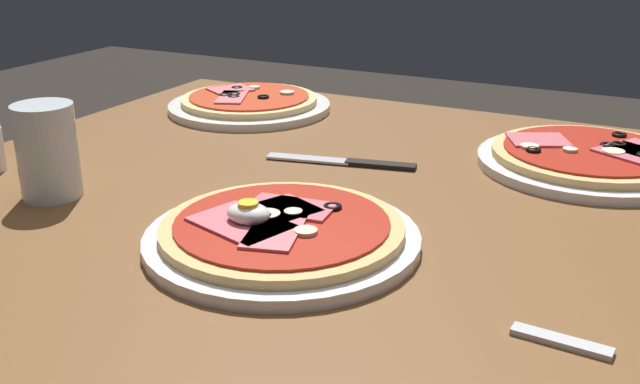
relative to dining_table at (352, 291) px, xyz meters
name	(u,v)px	position (x,y,z in m)	size (l,w,h in m)	color
dining_table	(352,291)	(0.00, 0.00, 0.00)	(1.05, 0.89, 0.75)	brown
pizza_foreground	(281,233)	(-0.01, -0.15, 0.13)	(0.27, 0.27, 0.05)	white
pizza_across_left	(589,158)	(0.22, 0.23, 0.13)	(0.28, 0.28, 0.03)	white
pizza_across_right	(249,103)	(-0.31, 0.28, 0.13)	(0.26, 0.26, 0.03)	white
water_glass_far	(48,157)	(-0.31, -0.15, 0.17)	(0.07, 0.07, 0.11)	silver
fork	(601,352)	(0.30, -0.21, 0.12)	(0.16, 0.03, 0.00)	silver
knife	(351,162)	(-0.05, 0.10, 0.12)	(0.19, 0.06, 0.01)	silver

